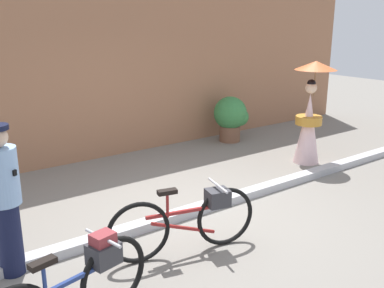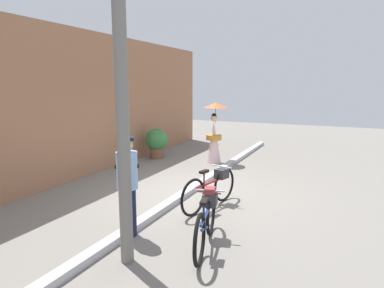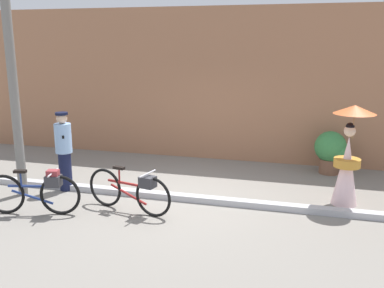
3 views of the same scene
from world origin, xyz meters
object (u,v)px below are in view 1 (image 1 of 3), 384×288
person_officer (4,198)px  person_with_parasol (310,114)px  potted_plant_by_door (231,116)px  bicycle_far_side (189,219)px

person_officer → person_with_parasol: (5.58, 0.65, 0.07)m
person_officer → potted_plant_by_door: person_officer is taller
bicycle_far_side → potted_plant_by_door: size_ratio=1.75×
potted_plant_by_door → person_officer: bearing=-153.9°
person_with_parasol → potted_plant_by_door: bearing=95.4°
person_officer → potted_plant_by_door: (5.39, 2.64, -0.31)m
bicycle_far_side → person_with_parasol: bearing=20.5°
bicycle_far_side → person_officer: person_officer is taller
person_officer → bicycle_far_side: bearing=-22.9°
person_officer → person_with_parasol: 5.62m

